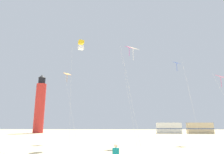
{
  "coord_description": "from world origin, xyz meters",
  "views": [
    {
      "loc": [
        1.65,
        -7.44,
        2.19
      ],
      "look_at": [
        0.13,
        11.91,
        6.78
      ],
      "focal_mm": 32.61,
      "sensor_mm": 36.0,
      "label": 1
    }
  ],
  "objects": [
    {
      "name": "kite_diamond_white",
      "position": [
        2.19,
        10.49,
        8.84
      ],
      "size": [
        1.75,
        1.75,
        9.42
      ],
      "color": "silver",
      "rests_on": "ground"
    },
    {
      "name": "kite_diamond_blue",
      "position": [
        8.71,
        20.63,
        10.25
      ],
      "size": [
        2.92,
        2.92,
        10.96
      ],
      "color": "silver",
      "rests_on": "ground"
    },
    {
      "name": "rv_van_white",
      "position": [
        12.43,
        49.72,
        1.39
      ],
      "size": [
        6.47,
        2.42,
        2.8
      ],
      "rotation": [
        0.0,
        0.0,
        -0.01
      ],
      "color": "white",
      "rests_on": "ground"
    },
    {
      "name": "lighthouse_distant",
      "position": [
        -23.72,
        49.66,
        7.84
      ],
      "size": [
        2.8,
        2.8,
        16.8
      ],
      "color": "red",
      "rests_on": "ground"
    },
    {
      "name": "kite_box_gold",
      "position": [
        -4.0,
        15.66,
        11.78
      ],
      "size": [
        1.68,
        1.83,
        12.38
      ],
      "color": "silver",
      "rests_on": "ground"
    },
    {
      "name": "rv_van_tan",
      "position": [
        20.43,
        49.45,
        1.39
      ],
      "size": [
        6.46,
        2.39,
        2.8
      ],
      "rotation": [
        0.0,
        0.0,
        -0.01
      ],
      "color": "#C6B28C",
      "rests_on": "ground"
    },
    {
      "name": "kite_diamond_rainbow",
      "position": [
        11.78,
        14.91,
        7.08
      ],
      "size": [
        2.9,
        2.07,
        7.56
      ],
      "color": "silver",
      "rests_on": "ground"
    },
    {
      "name": "kite_flyer_standing",
      "position": [
        0.94,
        4.6,
        0.61
      ],
      "size": [
        0.4,
        0.55,
        1.16
      ],
      "rotation": [
        0.0,
        0.0,
        2.94
      ],
      "color": "#147F84",
      "rests_on": "ground"
    },
    {
      "name": "kite_diamond_magenta",
      "position": [
        1.91,
        17.98,
        11.65
      ],
      "size": [
        1.89,
        1.86,
        12.46
      ],
      "color": "silver",
      "rests_on": "ground"
    },
    {
      "name": "kite_diamond_orange",
      "position": [
        -6.87,
        20.05,
        8.91
      ],
      "size": [
        2.33,
        2.33,
        9.5
      ],
      "color": "silver",
      "rests_on": "ground"
    }
  ]
}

